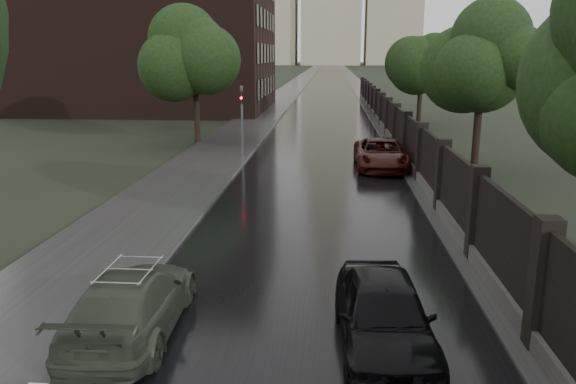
{
  "coord_description": "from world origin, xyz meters",
  "views": [
    {
      "loc": [
        0.49,
        -5.32,
        5.65
      ],
      "look_at": [
        -0.77,
        11.48,
        1.5
      ],
      "focal_mm": 35.0,
      "sensor_mm": 36.0,
      "label": 1
    }
  ],
  "objects_px": {
    "tree_right_c": "(422,63)",
    "traffic_light": "(242,116)",
    "volga_sedan": "(131,303)",
    "tree_right_b": "(482,69)",
    "tree_left_far": "(195,61)",
    "car_right_near": "(384,315)",
    "car_right_far": "(381,154)"
  },
  "relations": [
    {
      "from": "volga_sedan",
      "to": "car_right_near",
      "type": "height_order",
      "value": "car_right_near"
    },
    {
      "from": "traffic_light",
      "to": "car_right_near",
      "type": "distance_m",
      "value": 21.14
    },
    {
      "from": "tree_left_far",
      "to": "tree_right_c",
      "type": "distance_m",
      "value": 18.45
    },
    {
      "from": "tree_right_b",
      "to": "tree_left_far",
      "type": "bearing_deg",
      "value": 152.7
    },
    {
      "from": "car_right_far",
      "to": "volga_sedan",
      "type": "bearing_deg",
      "value": -111.07
    },
    {
      "from": "tree_left_far",
      "to": "volga_sedan",
      "type": "xyz_separation_m",
      "value": [
        4.48,
        -24.96,
        -4.56
      ]
    },
    {
      "from": "tree_right_c",
      "to": "car_right_near",
      "type": "relative_size",
      "value": 1.6
    },
    {
      "from": "tree_left_far",
      "to": "tree_right_b",
      "type": "relative_size",
      "value": 1.05
    },
    {
      "from": "tree_right_b",
      "to": "traffic_light",
      "type": "bearing_deg",
      "value": 165.76
    },
    {
      "from": "tree_left_far",
      "to": "volga_sedan",
      "type": "distance_m",
      "value": 25.77
    },
    {
      "from": "tree_right_b",
      "to": "tree_right_c",
      "type": "height_order",
      "value": "same"
    },
    {
      "from": "car_right_far",
      "to": "traffic_light",
      "type": "bearing_deg",
      "value": 162.96
    },
    {
      "from": "tree_right_c",
      "to": "traffic_light",
      "type": "height_order",
      "value": "tree_right_c"
    },
    {
      "from": "traffic_light",
      "to": "car_right_near",
      "type": "relative_size",
      "value": 0.91
    },
    {
      "from": "tree_right_c",
      "to": "tree_left_far",
      "type": "bearing_deg",
      "value": -147.17
    },
    {
      "from": "car_right_far",
      "to": "car_right_near",
      "type": "bearing_deg",
      "value": -95.42
    },
    {
      "from": "tree_right_b",
      "to": "volga_sedan",
      "type": "relative_size",
      "value": 1.48
    },
    {
      "from": "tree_right_c",
      "to": "volga_sedan",
      "type": "height_order",
      "value": "tree_right_c"
    },
    {
      "from": "tree_right_c",
      "to": "car_right_far",
      "type": "relative_size",
      "value": 1.3
    },
    {
      "from": "tree_left_far",
      "to": "tree_right_c",
      "type": "relative_size",
      "value": 1.05
    },
    {
      "from": "tree_left_far",
      "to": "traffic_light",
      "type": "height_order",
      "value": "tree_left_far"
    },
    {
      "from": "tree_right_b",
      "to": "traffic_light",
      "type": "xyz_separation_m",
      "value": [
        -11.8,
        2.99,
        -2.55
      ]
    },
    {
      "from": "car_right_near",
      "to": "car_right_far",
      "type": "height_order",
      "value": "car_right_far"
    },
    {
      "from": "volga_sedan",
      "to": "tree_right_b",
      "type": "bearing_deg",
      "value": -125.06
    },
    {
      "from": "tree_left_far",
      "to": "tree_right_c",
      "type": "height_order",
      "value": "tree_left_far"
    },
    {
      "from": "volga_sedan",
      "to": "car_right_far",
      "type": "distance_m",
      "value": 18.99
    },
    {
      "from": "tree_left_far",
      "to": "car_right_far",
      "type": "distance_m",
      "value": 13.92
    },
    {
      "from": "traffic_light",
      "to": "volga_sedan",
      "type": "height_order",
      "value": "traffic_light"
    },
    {
      "from": "volga_sedan",
      "to": "car_right_far",
      "type": "xyz_separation_m",
      "value": [
        6.58,
        17.81,
        0.07
      ]
    },
    {
      "from": "car_right_near",
      "to": "volga_sedan",
      "type": "bearing_deg",
      "value": 174.06
    },
    {
      "from": "traffic_light",
      "to": "car_right_near",
      "type": "bearing_deg",
      "value": -73.74
    },
    {
      "from": "traffic_light",
      "to": "volga_sedan",
      "type": "xyz_separation_m",
      "value": [
        0.78,
        -19.96,
        -1.71
      ]
    }
  ]
}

